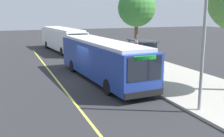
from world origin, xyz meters
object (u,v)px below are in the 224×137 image
transit_bus_second (62,39)px  route_sign_post (136,53)px  transit_bus_main (102,59)px  waiting_bench (143,62)px  pedestrian_commuter (129,58)px

transit_bus_second → route_sign_post: same height
transit_bus_main → route_sign_post: (0.37, 2.63, 0.34)m
waiting_bench → route_sign_post: bearing=-36.8°
transit_bus_main → transit_bus_second: 16.28m
transit_bus_main → transit_bus_second: size_ratio=1.00×
pedestrian_commuter → waiting_bench: bearing=95.5°
transit_bus_second → waiting_bench: size_ratio=7.61×
transit_bus_second → route_sign_post: size_ratio=4.35×
transit_bus_main → waiting_bench: 5.23m
transit_bus_second → pedestrian_commuter: (14.14, 2.88, -0.50)m
pedestrian_commuter → transit_bus_second: bearing=-168.5°
transit_bus_second → pedestrian_commuter: 14.44m
transit_bus_main → pedestrian_commuter: (-2.13, 3.17, -0.50)m
route_sign_post → pedestrian_commuter: size_ratio=1.66×
route_sign_post → waiting_bench: bearing=143.2°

